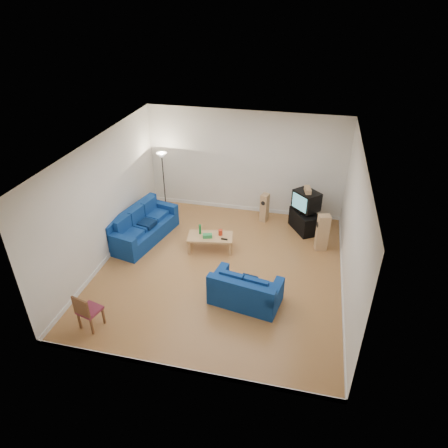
% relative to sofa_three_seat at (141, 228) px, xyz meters
% --- Properties ---
extents(room, '(6.01, 6.51, 3.21)m').
position_rel_sofa_three_seat_xyz_m(room, '(2.51, -0.91, 1.22)').
color(room, brown).
rests_on(room, ground).
extents(sofa_three_seat, '(1.44, 2.40, 0.87)m').
position_rel_sofa_three_seat_xyz_m(sofa_three_seat, '(0.00, 0.00, 0.00)').
color(sofa_three_seat, navy).
rests_on(sofa_three_seat, ground).
extents(sofa_loveseat, '(1.67, 1.12, 0.77)m').
position_rel_sofa_three_seat_xyz_m(sofa_loveseat, '(3.33, -2.01, -0.03)').
color(sofa_loveseat, navy).
rests_on(sofa_loveseat, ground).
extents(coffee_table, '(1.27, 0.78, 0.43)m').
position_rel_sofa_three_seat_xyz_m(coffee_table, '(2.04, -0.12, 0.06)').
color(coffee_table, tan).
rests_on(coffee_table, ground).
extents(bottle, '(0.09, 0.09, 0.28)m').
position_rel_sofa_three_seat_xyz_m(bottle, '(1.75, -0.07, 0.25)').
color(bottle, '#197233').
rests_on(bottle, coffee_table).
extents(tissue_box, '(0.27, 0.20, 0.10)m').
position_rel_sofa_three_seat_xyz_m(tissue_box, '(1.99, -0.20, 0.16)').
color(tissue_box, green).
rests_on(tissue_box, coffee_table).
extents(red_canister, '(0.14, 0.14, 0.16)m').
position_rel_sofa_three_seat_xyz_m(red_canister, '(2.29, -0.00, 0.19)').
color(red_canister, red).
rests_on(red_canister, coffee_table).
extents(remote, '(0.18, 0.07, 0.02)m').
position_rel_sofa_three_seat_xyz_m(remote, '(2.45, -0.20, 0.12)').
color(remote, black).
rests_on(remote, coffee_table).
extents(tv_stand, '(0.97, 1.11, 0.59)m').
position_rel_sofa_three_seat_xyz_m(tv_stand, '(4.46, 1.50, -0.03)').
color(tv_stand, black).
rests_on(tv_stand, ground).
extents(av_receiver, '(0.44, 0.49, 0.09)m').
position_rel_sofa_three_seat_xyz_m(av_receiver, '(4.41, 1.55, 0.32)').
color(av_receiver, black).
rests_on(av_receiver, tv_stand).
extents(television, '(0.86, 0.86, 0.54)m').
position_rel_sofa_three_seat_xyz_m(television, '(4.44, 1.53, 0.64)').
color(television, black).
rests_on(television, av_receiver).
extents(centre_speaker, '(0.23, 0.40, 0.13)m').
position_rel_sofa_three_seat_xyz_m(centre_speaker, '(4.45, 1.51, 0.97)').
color(centre_speaker, tan).
rests_on(centre_speaker, television).
extents(speaker_left, '(0.27, 0.31, 0.89)m').
position_rel_sofa_three_seat_xyz_m(speaker_left, '(3.24, 1.78, 0.12)').
color(speaker_left, tan).
rests_on(speaker_left, ground).
extents(speaker_right, '(0.36, 0.31, 1.05)m').
position_rel_sofa_three_seat_xyz_m(speaker_right, '(4.96, 0.58, 0.20)').
color(speaker_right, tan).
rests_on(speaker_right, ground).
extents(floor_lamp, '(0.33, 0.33, 1.92)m').
position_rel_sofa_three_seat_xyz_m(floor_lamp, '(0.06, 1.79, 1.26)').
color(floor_lamp, black).
rests_on(floor_lamp, ground).
extents(dining_chair, '(0.51, 0.51, 0.88)m').
position_rel_sofa_three_seat_xyz_m(dining_chair, '(0.32, -3.51, 0.17)').
color(dining_chair, brown).
rests_on(dining_chair, ground).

